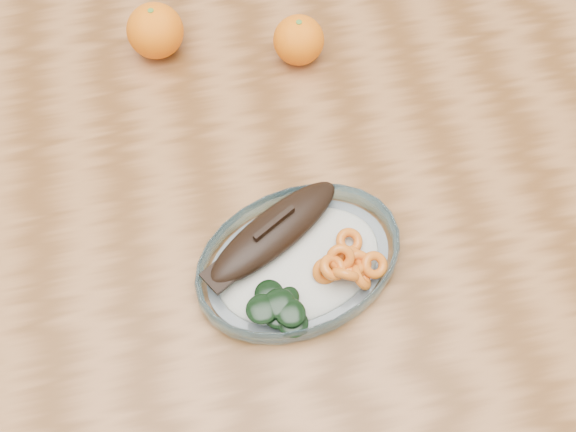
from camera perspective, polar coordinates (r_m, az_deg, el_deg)
The scene contains 5 objects.
ground at distance 1.61m, azimuth -3.77°, elevation -11.97°, with size 3.00×3.00×0.00m, color slate.
dining_table at distance 1.01m, azimuth -5.90°, elevation -0.83°, with size 1.20×0.80×0.75m.
plated_meal at distance 0.85m, azimuth 0.81°, elevation -3.48°, with size 0.56×0.56×0.08m.
orange_left at distance 1.04m, azimuth -10.45°, elevation 14.20°, with size 0.08×0.08×0.08m, color #F74405.
orange_right at distance 1.02m, azimuth 0.85°, elevation 13.73°, with size 0.07×0.07×0.07m, color #F74405.
Camera 1 is at (-0.00, -0.49, 1.53)m, focal length 45.00 mm.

